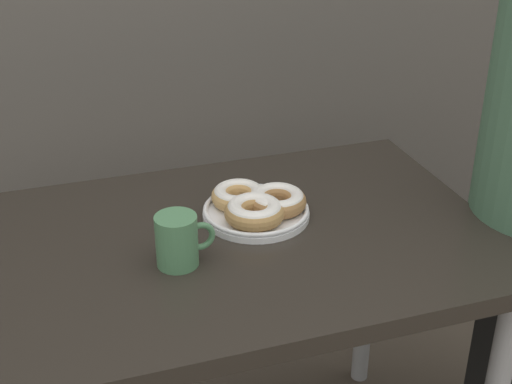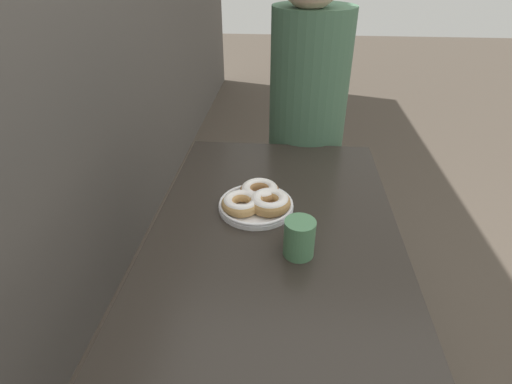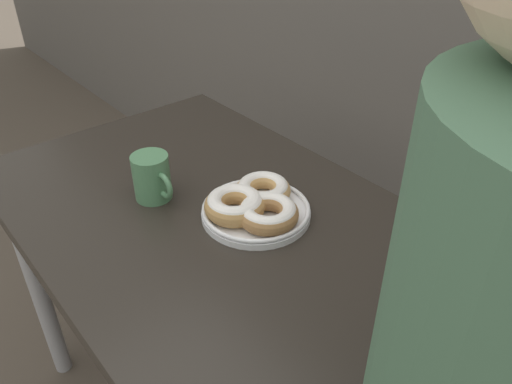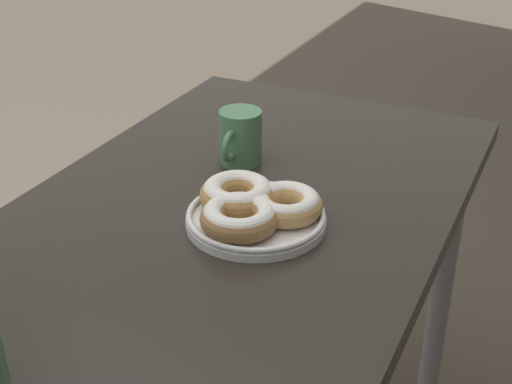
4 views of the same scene
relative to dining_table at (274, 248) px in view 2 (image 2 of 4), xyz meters
name	(u,v)px [view 2 (image 2 of 4)]	position (x,y,z in m)	size (l,w,h in m)	color
dining_table	(274,248)	(0.00, 0.00, 0.00)	(1.09, 0.71, 0.76)	#28231E
donut_plate	(257,200)	(0.07, 0.06, 0.12)	(0.25, 0.25, 0.06)	white
coffee_mug	(299,237)	(-0.13, -0.07, 0.15)	(0.12, 0.08, 0.10)	#4C7F56
person_figure	(307,124)	(0.70, -0.11, 0.12)	(0.40, 0.32, 1.47)	black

